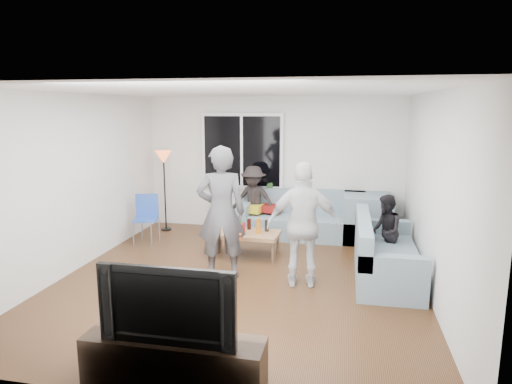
% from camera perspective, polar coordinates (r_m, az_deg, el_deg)
% --- Properties ---
extents(floor, '(5.00, 5.50, 0.04)m').
position_cam_1_polar(floor, '(6.49, -1.96, -11.15)').
color(floor, '#56351C').
rests_on(floor, ground).
extents(ceiling, '(5.00, 5.50, 0.04)m').
position_cam_1_polar(ceiling, '(6.03, -2.12, 12.83)').
color(ceiling, white).
rests_on(ceiling, ground).
extents(wall_back, '(5.00, 0.04, 2.60)m').
position_cam_1_polar(wall_back, '(8.81, 2.18, 3.57)').
color(wall_back, silver).
rests_on(wall_back, ground).
extents(wall_front, '(5.00, 0.04, 2.60)m').
position_cam_1_polar(wall_front, '(3.57, -12.57, -7.50)').
color(wall_front, silver).
rests_on(wall_front, ground).
extents(wall_left, '(0.04, 5.50, 2.60)m').
position_cam_1_polar(wall_left, '(7.14, -22.12, 1.08)').
color(wall_left, silver).
rests_on(wall_left, ground).
extents(wall_right, '(0.04, 5.50, 2.60)m').
position_cam_1_polar(wall_right, '(6.06, 21.82, -0.50)').
color(wall_right, silver).
rests_on(wall_right, ground).
extents(window_frame, '(1.62, 0.06, 1.47)m').
position_cam_1_polar(window_frame, '(8.82, -1.76, 5.21)').
color(window_frame, white).
rests_on(window_frame, wall_back).
extents(window_glass, '(1.50, 0.02, 1.35)m').
position_cam_1_polar(window_glass, '(8.78, -1.82, 5.19)').
color(window_glass, black).
rests_on(window_glass, window_frame).
extents(window_mullion, '(0.05, 0.03, 1.35)m').
position_cam_1_polar(window_mullion, '(8.77, -1.83, 5.18)').
color(window_mullion, white).
rests_on(window_mullion, window_frame).
extents(radiator, '(1.30, 0.12, 0.62)m').
position_cam_1_polar(radiator, '(8.99, -1.77, -2.71)').
color(radiator, silver).
rests_on(radiator, floor).
extents(potted_plant, '(0.21, 0.17, 0.34)m').
position_cam_1_polar(potted_plant, '(8.75, 1.57, 0.15)').
color(potted_plant, '#315F26').
rests_on(potted_plant, radiator).
extents(vase, '(0.19, 0.19, 0.16)m').
position_cam_1_polar(vase, '(8.89, -2.37, -0.29)').
color(vase, silver).
rests_on(vase, radiator).
extents(sofa_back_section, '(2.30, 0.85, 0.85)m').
position_cam_1_polar(sofa_back_section, '(8.40, 5.82, -2.91)').
color(sofa_back_section, slate).
rests_on(sofa_back_section, floor).
extents(sofa_right_section, '(2.00, 0.85, 0.85)m').
position_cam_1_polar(sofa_right_section, '(6.68, 16.30, -6.91)').
color(sofa_right_section, slate).
rests_on(sofa_right_section, floor).
extents(sofa_corner, '(0.85, 0.85, 0.85)m').
position_cam_1_polar(sofa_corner, '(8.37, 13.96, -3.22)').
color(sofa_corner, slate).
rests_on(sofa_corner, floor).
extents(cushion_yellow, '(0.43, 0.38, 0.14)m').
position_cam_1_polar(cushion_yellow, '(8.50, -0.51, -2.10)').
color(cushion_yellow, gold).
rests_on(cushion_yellow, sofa_back_section).
extents(cushion_red, '(0.43, 0.38, 0.13)m').
position_cam_1_polar(cushion_red, '(8.51, 1.92, -2.09)').
color(cushion_red, maroon).
rests_on(cushion_red, sofa_back_section).
extents(coffee_table, '(1.13, 0.65, 0.40)m').
position_cam_1_polar(coffee_table, '(7.38, -1.37, -6.60)').
color(coffee_table, '#A67B50').
rests_on(coffee_table, floor).
extents(pitcher, '(0.17, 0.17, 0.17)m').
position_cam_1_polar(pitcher, '(7.22, -2.04, -4.65)').
color(pitcher, maroon).
rests_on(pitcher, coffee_table).
extents(side_chair, '(0.49, 0.49, 0.86)m').
position_cam_1_polar(side_chair, '(8.23, -13.79, -3.42)').
color(side_chair, '#294FB1').
rests_on(side_chair, floor).
extents(floor_lamp, '(0.32, 0.32, 1.56)m').
position_cam_1_polar(floor_lamp, '(8.94, -11.50, 0.09)').
color(floor_lamp, orange).
rests_on(floor_lamp, floor).
extents(player_left, '(0.78, 0.61, 1.89)m').
position_cam_1_polar(player_left, '(6.33, -4.44, -2.60)').
color(player_left, '#47474B').
rests_on(player_left, floor).
extents(player_right, '(1.04, 0.53, 1.69)m').
position_cam_1_polar(player_right, '(6.05, 6.09, -4.19)').
color(player_right, silver).
rests_on(player_right, floor).
extents(spectator_right, '(0.48, 0.59, 1.12)m').
position_cam_1_polar(spectator_right, '(7.04, 16.09, -4.85)').
color(spectator_right, black).
rests_on(spectator_right, floor).
extents(spectator_back, '(0.89, 0.56, 1.31)m').
position_cam_1_polar(spectator_back, '(8.51, -0.33, -1.07)').
color(spectator_back, black).
rests_on(spectator_back, floor).
extents(tv_console, '(1.60, 0.40, 0.44)m').
position_cam_1_polar(tv_console, '(4.24, -10.36, -20.37)').
color(tv_console, '#312218').
rests_on(tv_console, floor).
extents(television, '(1.19, 0.16, 0.69)m').
position_cam_1_polar(television, '(3.98, -10.64, -13.42)').
color(television, black).
rests_on(television, tv_console).
extents(bottle_a, '(0.07, 0.07, 0.19)m').
position_cam_1_polar(bottle_a, '(7.45, -3.34, -4.07)').
color(bottle_a, orange).
rests_on(bottle_a, coffee_table).
extents(bottle_e, '(0.07, 0.07, 0.19)m').
position_cam_1_polar(bottle_e, '(7.34, 1.38, -4.30)').
color(bottle_e, black).
rests_on(bottle_e, coffee_table).
extents(bottle_c, '(0.07, 0.07, 0.18)m').
position_cam_1_polar(bottle_c, '(7.46, -0.89, -4.11)').
color(bottle_c, black).
rests_on(bottle_c, coffee_table).
extents(bottle_d, '(0.07, 0.07, 0.25)m').
position_cam_1_polar(bottle_d, '(7.19, 0.32, -4.37)').
color(bottle_d, orange).
rests_on(bottle_d, coffee_table).
extents(bottle_b, '(0.08, 0.08, 0.26)m').
position_cam_1_polar(bottle_b, '(7.19, -2.14, -4.35)').
color(bottle_b, '#198B21').
rests_on(bottle_b, coffee_table).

